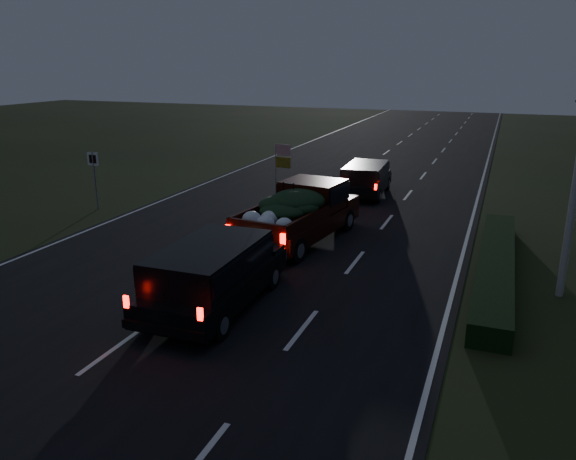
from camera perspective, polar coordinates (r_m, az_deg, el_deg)
The scene contains 7 objects.
ground at distance 17.10m, azimuth -7.15°, elevation -4.52°, with size 120.00×120.00×0.00m, color black.
road_asphalt at distance 17.09m, azimuth -7.15°, elevation -4.49°, with size 14.00×120.00×0.02m, color black.
hedge_row at distance 17.96m, azimuth 20.35°, elevation -3.40°, with size 1.00×10.00×0.60m, color black.
route_sign at distance 25.33m, azimuth -19.09°, elevation 5.63°, with size 0.55×0.08×2.50m.
pickup_truck at distance 19.81m, azimuth 1.25°, elevation 2.06°, with size 2.95×6.02×3.03m.
lead_suv at distance 26.88m, azimuth 7.91°, elevation 5.43°, with size 2.03×4.41×1.24m.
rear_suv at distance 14.45m, azimuth -7.72°, elevation -4.04°, with size 2.36×5.00×1.43m.
Camera 1 is at (7.68, -13.96, 6.20)m, focal length 35.00 mm.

